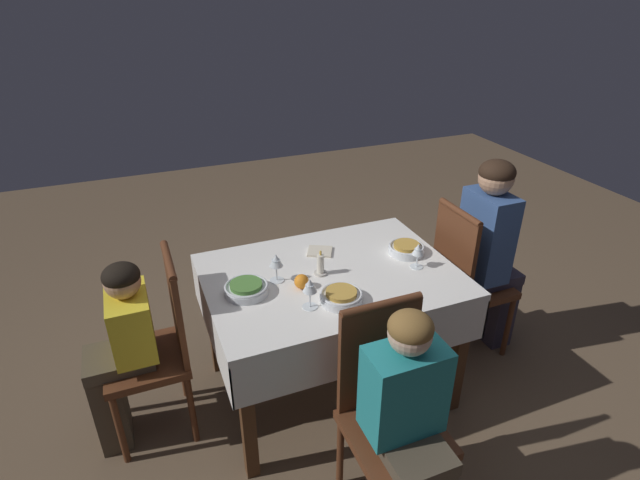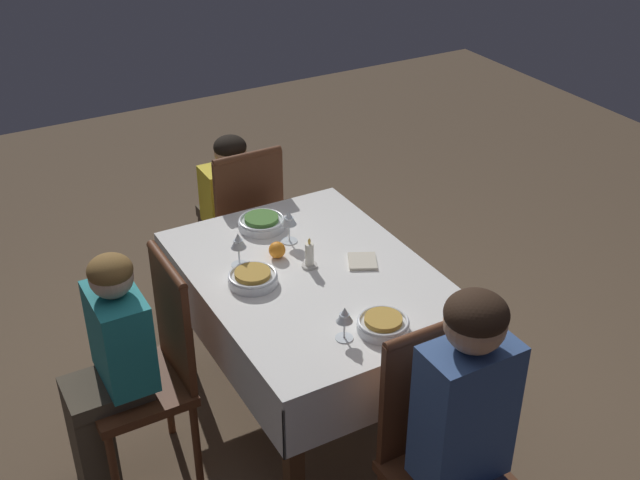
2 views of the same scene
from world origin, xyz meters
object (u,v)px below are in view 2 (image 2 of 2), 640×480
person_child_teal (109,369)px  person_child_yellow (229,210)px  wine_glass_west (289,219)px  candle_centerpiece (309,257)px  chair_west (243,226)px  orange_fruit (277,250)px  chair_east (439,449)px  wine_glass_east (345,316)px  wine_glass_south (238,242)px  bowl_west (262,222)px  dining_table (313,294)px  bowl_south (253,278)px  napkin_red_folded (363,261)px  bowl_east (383,324)px  person_adult_denim (472,441)px  chair_south (152,365)px

person_child_teal → person_child_yellow: 1.36m
wine_glass_west → candle_centerpiece: size_ratio=1.12×
person_child_teal → person_child_yellow: size_ratio=1.08×
chair_west → orange_fruit: 0.74m
chair_east → wine_glass_east: size_ratio=7.19×
wine_glass_south → candle_centerpiece: (0.15, 0.25, -0.06)m
bowl_west → dining_table: bearing=2.3°
person_child_teal → wine_glass_east: size_ratio=7.78×
dining_table → orange_fruit: (-0.18, -0.07, 0.14)m
bowl_south → wine_glass_south: 0.17m
napkin_red_folded → wine_glass_south: bearing=-116.9°
bowl_east → wine_glass_east: (-0.03, -0.15, 0.07)m
chair_west → bowl_south: chair_west is taller
person_adult_denim → candle_centerpiece: 1.07m
bowl_east → candle_centerpiece: 0.51m
person_child_teal → person_child_yellow: (-0.99, 0.92, -0.04)m
person_child_teal → wine_glass_west: (-0.23, 0.89, 0.28)m
bowl_east → orange_fruit: bearing=-170.2°
bowl_east → bowl_west: 0.90m
candle_centerpiece → orange_fruit: size_ratio=1.90×
person_child_teal → orange_fruit: size_ratio=14.93×
chair_south → wine_glass_south: 0.59m
chair_east → bowl_west: size_ratio=4.66×
napkin_red_folded → dining_table: bearing=-97.5°
person_child_teal → bowl_south: (-0.01, 0.61, 0.20)m
person_adult_denim → wine_glass_east: person_adult_denim is taller
wine_glass_west → orange_fruit: wine_glass_west is taller
bowl_east → bowl_south: bearing=-150.9°
person_child_teal → orange_fruit: bearing=100.4°
wine_glass_west → bowl_south: bearing=-51.4°
candle_centerpiece → wine_glass_east: bearing=-14.1°
bowl_south → chair_west: bearing=159.0°
person_adult_denim → candle_centerpiece: person_adult_denim is taller
wine_glass_east → bowl_south: size_ratio=0.68×
chair_south → bowl_east: (0.49, 0.73, 0.25)m
wine_glass_south → wine_glass_east: bearing=11.2°
bowl_west → chair_east: bearing=1.5°
bowl_south → wine_glass_south: size_ratio=1.32×
wine_glass_east → wine_glass_west: wine_glass_west is taller
person_child_teal → person_child_yellow: person_child_teal is taller
napkin_red_folded → person_child_yellow: bearing=-171.9°
dining_table → person_adult_denim: 1.01m
bowl_west → wine_glass_west: 0.19m
wine_glass_south → orange_fruit: wine_glass_south is taller
bowl_south → napkin_red_folded: (0.08, 0.46, -0.02)m
chair_west → napkin_red_folded: (0.89, 0.15, 0.23)m
candle_centerpiece → napkin_red_folded: (0.08, 0.21, -0.04)m
wine_glass_south → napkin_red_folded: wine_glass_south is taller
person_adult_denim → orange_fruit: person_adult_denim is taller
dining_table → bowl_east: size_ratio=6.50×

